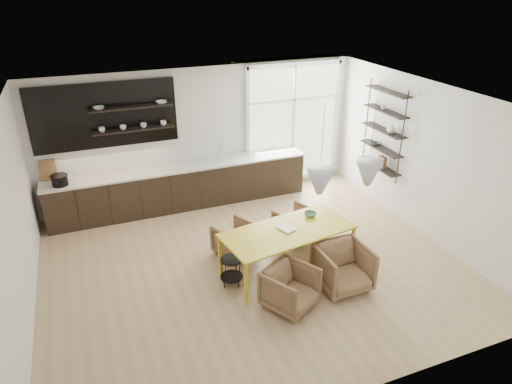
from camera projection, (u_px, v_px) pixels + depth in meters
name	position (u px, v px, depth m)	size (l,w,h in m)	color
room	(260.00, 161.00, 8.47)	(7.02, 6.01, 2.91)	tan
kitchen_run	(177.00, 181.00, 9.76)	(5.54, 0.69, 2.75)	black
right_shelving	(384.00, 133.00, 9.37)	(0.26, 1.22, 1.90)	black
dining_table	(288.00, 233.00, 7.52)	(2.31, 1.31, 0.80)	gold
armchair_back_left	(235.00, 239.00, 8.20)	(0.63, 0.65, 0.59)	brown
armchair_back_right	(295.00, 224.00, 8.65)	(0.66, 0.68, 0.62)	brown
armchair_front_left	(290.00, 288.00, 6.86)	(0.70, 0.72, 0.66)	brown
armchair_front_right	(343.00, 268.00, 7.28)	(0.78, 0.81, 0.73)	brown
wire_stool	(231.00, 268.00, 7.38)	(0.37, 0.37, 0.47)	black
table_book	(281.00, 230.00, 7.46)	(0.22, 0.29, 0.03)	white
table_bowl	(310.00, 214.00, 7.92)	(0.21, 0.21, 0.07)	#4D7953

